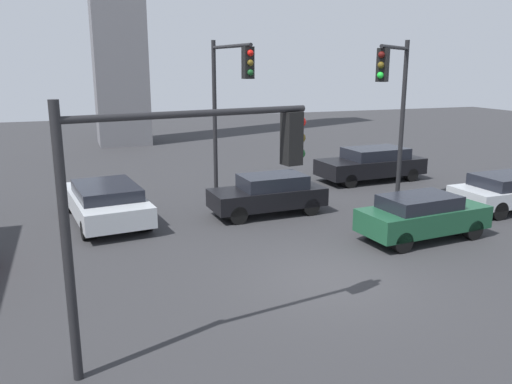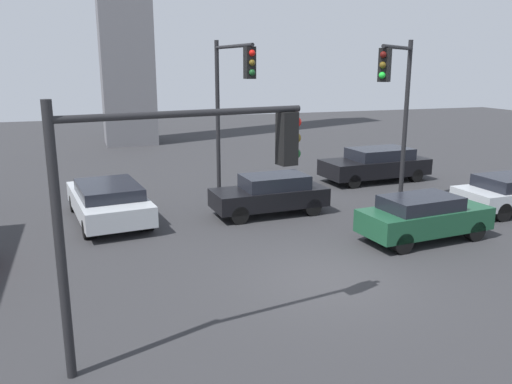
{
  "view_description": "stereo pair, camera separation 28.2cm",
  "coord_description": "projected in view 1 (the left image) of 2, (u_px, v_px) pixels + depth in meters",
  "views": [
    {
      "loc": [
        -5.65,
        -10.49,
        5.07
      ],
      "look_at": [
        -0.85,
        2.92,
        1.57
      ],
      "focal_mm": 36.51,
      "sensor_mm": 36.0,
      "label": 1
    },
    {
      "loc": [
        -5.39,
        -10.58,
        5.07
      ],
      "look_at": [
        -0.85,
        2.92,
        1.57
      ],
      "focal_mm": 36.51,
      "sensor_mm": 36.0,
      "label": 2
    }
  ],
  "objects": [
    {
      "name": "car_3",
      "position": [
        422.0,
        216.0,
        15.35
      ],
      "size": [
        4.04,
        1.93,
        1.35
      ],
      "rotation": [
        0.0,
        0.0,
        0.09
      ],
      "color": "#19472D",
      "rests_on": "ground_plane"
    },
    {
      "name": "car_5",
      "position": [
        269.0,
        194.0,
        17.94
      ],
      "size": [
        4.0,
        1.81,
        1.38
      ],
      "rotation": [
        0.0,
        0.0,
        3.19
      ],
      "color": "black",
      "rests_on": "ground_plane"
    },
    {
      "name": "ground_plane",
      "position": [
        329.0,
        279.0,
        12.65
      ],
      "size": [
        82.19,
        82.19,
        0.0
      ],
      "primitive_type": "plane",
      "color": "#2D2D30"
    },
    {
      "name": "traffic_light_0",
      "position": [
        394.0,
        93.0,
        17.33
      ],
      "size": [
        2.51,
        2.2,
        5.89
      ],
      "rotation": [
        0.0,
        0.0,
        -2.43
      ],
      "color": "black",
      "rests_on": "ground_plane"
    },
    {
      "name": "car_0",
      "position": [
        106.0,
        201.0,
        17.07
      ],
      "size": [
        2.65,
        5.01,
        1.3
      ],
      "rotation": [
        0.0,
        0.0,
        1.69
      ],
      "color": "#ADB2B7",
      "rests_on": "ground_plane"
    },
    {
      "name": "traffic_light_2",
      "position": [
        195.0,
        171.0,
        8.91
      ],
      "size": [
        4.48,
        0.99,
        4.58
      ],
      "rotation": [
        0.0,
        0.0,
        0.17
      ],
      "color": "black",
      "rests_on": "ground_plane"
    },
    {
      "name": "traffic_light_1",
      "position": [
        229.0,
        90.0,
        18.27
      ],
      "size": [
        0.52,
        3.55,
        5.94
      ],
      "rotation": [
        0.0,
        0.0,
        -1.49
      ],
      "color": "black",
      "rests_on": "ground_plane"
    },
    {
      "name": "car_1",
      "position": [
        372.0,
        164.0,
        23.16
      ],
      "size": [
        4.85,
        2.21,
        1.46
      ],
      "rotation": [
        0.0,
        0.0,
        3.2
      ],
      "color": "black",
      "rests_on": "ground_plane"
    }
  ]
}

